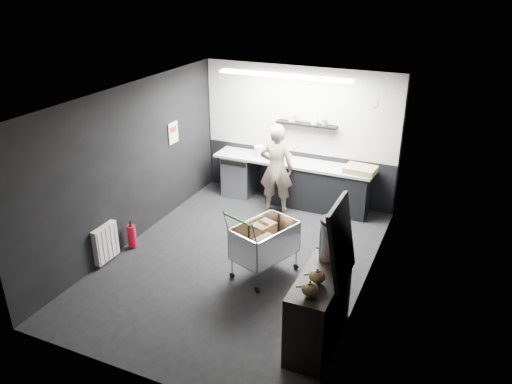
% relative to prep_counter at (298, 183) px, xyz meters
% --- Properties ---
extents(floor, '(5.50, 5.50, 0.00)m').
position_rel_prep_counter_xyz_m(floor, '(-0.14, -2.42, -0.46)').
color(floor, black).
rests_on(floor, ground).
extents(ceiling, '(5.50, 5.50, 0.00)m').
position_rel_prep_counter_xyz_m(ceiling, '(-0.14, -2.42, 2.24)').
color(ceiling, silver).
rests_on(ceiling, wall_back).
extents(wall_back, '(5.50, 0.00, 5.50)m').
position_rel_prep_counter_xyz_m(wall_back, '(-0.14, 0.33, 0.89)').
color(wall_back, black).
rests_on(wall_back, floor).
extents(wall_front, '(5.50, 0.00, 5.50)m').
position_rel_prep_counter_xyz_m(wall_front, '(-0.14, -5.17, 0.89)').
color(wall_front, black).
rests_on(wall_front, floor).
extents(wall_left, '(0.00, 5.50, 5.50)m').
position_rel_prep_counter_xyz_m(wall_left, '(-2.14, -2.42, 0.89)').
color(wall_left, black).
rests_on(wall_left, floor).
extents(wall_right, '(0.00, 5.50, 5.50)m').
position_rel_prep_counter_xyz_m(wall_right, '(1.86, -2.42, 0.89)').
color(wall_right, black).
rests_on(wall_right, floor).
extents(kitchen_wall_panel, '(3.95, 0.02, 1.70)m').
position_rel_prep_counter_xyz_m(kitchen_wall_panel, '(-0.14, 0.31, 1.39)').
color(kitchen_wall_panel, beige).
rests_on(kitchen_wall_panel, wall_back).
extents(dado_panel, '(3.95, 0.02, 1.00)m').
position_rel_prep_counter_xyz_m(dado_panel, '(-0.14, 0.31, 0.04)').
color(dado_panel, black).
rests_on(dado_panel, wall_back).
extents(floating_shelf, '(1.20, 0.22, 0.04)m').
position_rel_prep_counter_xyz_m(floating_shelf, '(0.06, 0.20, 1.16)').
color(floating_shelf, black).
rests_on(floating_shelf, wall_back).
extents(wall_clock, '(0.20, 0.03, 0.20)m').
position_rel_prep_counter_xyz_m(wall_clock, '(1.26, 0.30, 1.69)').
color(wall_clock, silver).
rests_on(wall_clock, wall_back).
extents(poster, '(0.02, 0.30, 0.40)m').
position_rel_prep_counter_xyz_m(poster, '(-2.12, -1.12, 1.09)').
color(poster, silver).
rests_on(poster, wall_left).
extents(poster_red_band, '(0.02, 0.22, 0.10)m').
position_rel_prep_counter_xyz_m(poster_red_band, '(-2.11, -1.12, 1.16)').
color(poster_red_band, red).
rests_on(poster_red_band, poster).
extents(radiator, '(0.10, 0.50, 0.60)m').
position_rel_prep_counter_xyz_m(radiator, '(-2.08, -3.32, -0.11)').
color(radiator, silver).
rests_on(radiator, wall_left).
extents(ceiling_strip, '(2.40, 0.20, 0.04)m').
position_rel_prep_counter_xyz_m(ceiling_strip, '(-0.14, -0.57, 2.21)').
color(ceiling_strip, white).
rests_on(ceiling_strip, ceiling).
extents(prep_counter, '(3.20, 0.61, 0.90)m').
position_rel_prep_counter_xyz_m(prep_counter, '(0.00, 0.00, 0.00)').
color(prep_counter, black).
rests_on(prep_counter, floor).
extents(person, '(0.71, 0.54, 1.76)m').
position_rel_prep_counter_xyz_m(person, '(-0.29, -0.45, 0.42)').
color(person, beige).
rests_on(person, floor).
extents(shopping_cart, '(0.96, 1.24, 1.14)m').
position_rel_prep_counter_xyz_m(shopping_cart, '(0.38, -2.60, 0.09)').
color(shopping_cart, silver).
rests_on(shopping_cart, floor).
extents(sideboard, '(0.56, 1.30, 1.95)m').
position_rel_prep_counter_xyz_m(sideboard, '(1.61, -3.70, 0.16)').
color(sideboard, black).
rests_on(sideboard, floor).
extents(fire_extinguisher, '(0.15, 0.15, 0.48)m').
position_rel_prep_counter_xyz_m(fire_extinguisher, '(-1.99, -2.78, -0.22)').
color(fire_extinguisher, red).
rests_on(fire_extinguisher, floor).
extents(cardboard_box, '(0.60, 0.47, 0.11)m').
position_rel_prep_counter_xyz_m(cardboard_box, '(1.23, -0.05, 0.50)').
color(cardboard_box, tan).
rests_on(cardboard_box, prep_counter).
extents(pink_tub, '(0.22, 0.22, 0.22)m').
position_rel_prep_counter_xyz_m(pink_tub, '(-0.84, 0.00, 0.55)').
color(pink_tub, white).
rests_on(pink_tub, prep_counter).
extents(white_container, '(0.18, 0.15, 0.16)m').
position_rel_prep_counter_xyz_m(white_container, '(-0.25, -0.05, 0.52)').
color(white_container, silver).
rests_on(white_container, prep_counter).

